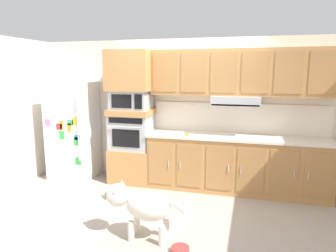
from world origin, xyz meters
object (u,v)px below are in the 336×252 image
dog (141,205)px  screwdriver (187,135)px  microwave (131,100)px  dog_food_bowl (180,250)px  refrigerator (73,130)px  built_in_oven (132,132)px

dog → screwdriver: bearing=-97.3°
microwave → dog_food_bowl: size_ratio=3.22×
screwdriver → dog_food_bowl: bearing=-80.4°
microwave → dog_food_bowl: (1.33, -1.98, -1.43)m
microwave → screwdriver: microwave is taller
refrigerator → built_in_oven: size_ratio=2.51×
microwave → screwdriver: size_ratio=3.82×
refrigerator → dog_food_bowl: 3.23m
refrigerator → dog: bearing=-41.7°
microwave → dog: 2.24m
refrigerator → dog: size_ratio=1.68×
built_in_oven → microwave: size_ratio=1.09×
refrigerator → built_in_oven: bearing=3.4°
refrigerator → screwdriver: bearing=-2.4°
refrigerator → screwdriver: size_ratio=10.44×
built_in_oven → dog_food_bowl: built_in_oven is taller
dog → built_in_oven: bearing=-65.6°
built_in_oven → dog: (0.82, -1.80, -0.48)m
screwdriver → built_in_oven: bearing=171.2°
refrigerator → microwave: 1.27m
built_in_oven → dog_food_bowl: bearing=-56.0°
screwdriver → dog: bearing=-97.3°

